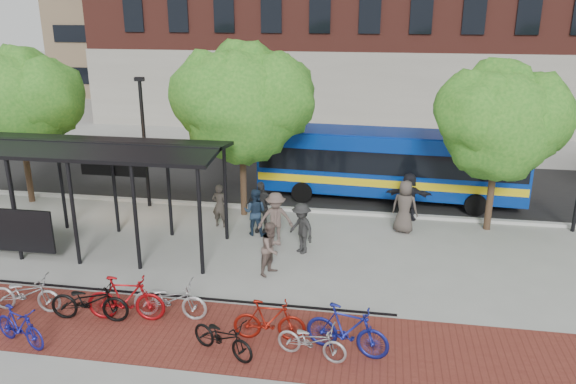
% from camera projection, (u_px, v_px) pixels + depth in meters
% --- Properties ---
extents(ground, '(160.00, 160.00, 0.00)m').
position_uv_depth(ground, '(310.00, 255.00, 18.13)').
color(ground, '#9E9E99').
rests_on(ground, ground).
extents(asphalt_street, '(160.00, 8.00, 0.01)m').
position_uv_depth(asphalt_street, '(333.00, 182.00, 25.61)').
color(asphalt_street, black).
rests_on(asphalt_street, ground).
extents(curb, '(160.00, 0.25, 0.12)m').
position_uv_depth(curb, '(323.00, 211.00, 21.85)').
color(curb, '#B7B7B2').
rests_on(curb, ground).
extents(brick_strip, '(24.00, 3.00, 0.01)m').
position_uv_depth(brick_strip, '(202.00, 333.00, 13.77)').
color(brick_strip, maroon).
rests_on(brick_strip, ground).
extents(bike_rack_rail, '(12.00, 0.05, 0.95)m').
position_uv_depth(bike_rack_rail, '(166.00, 310.00, 14.82)').
color(bike_rack_rail, black).
rests_on(bike_rack_rail, ground).
extents(bus_shelter, '(10.60, 3.07, 3.60)m').
position_uv_depth(bus_shelter, '(59.00, 158.00, 18.04)').
color(bus_shelter, black).
rests_on(bus_shelter, ground).
extents(tree_a, '(4.90, 4.00, 6.18)m').
position_uv_depth(tree_a, '(20.00, 98.00, 21.84)').
color(tree_a, '#382619').
rests_on(tree_a, ground).
extents(tree_b, '(5.15, 4.20, 6.47)m').
position_uv_depth(tree_b, '(244.00, 99.00, 20.33)').
color(tree_b, '#382619').
rests_on(tree_b, ground).
extents(tree_c, '(4.66, 3.80, 5.92)m').
position_uv_depth(tree_c, '(502.00, 118.00, 19.01)').
color(tree_c, '#382619').
rests_on(tree_c, ground).
extents(lamp_post_left, '(0.35, 0.20, 5.12)m').
position_uv_depth(lamp_post_left, '(144.00, 139.00, 21.76)').
color(lamp_post_left, black).
rests_on(lamp_post_left, ground).
extents(bus, '(10.72, 2.98, 2.86)m').
position_uv_depth(bus, '(389.00, 161.00, 22.87)').
color(bus, '#082D93').
rests_on(bus, ground).
extents(bike_2, '(1.95, 0.76, 1.01)m').
position_uv_depth(bike_2, '(26.00, 293.00, 14.65)').
color(bike_2, '#A3A3A5').
rests_on(bike_2, ground).
extents(bike_3, '(1.70, 0.99, 0.98)m').
position_uv_depth(bike_3, '(20.00, 326.00, 13.16)').
color(bike_3, navy).
rests_on(bike_3, ground).
extents(bike_4, '(2.09, 0.84, 1.08)m').
position_uv_depth(bike_4, '(89.00, 301.00, 14.20)').
color(bike_4, black).
rests_on(bike_4, ground).
extents(bike_5, '(2.06, 0.76, 1.21)m').
position_uv_depth(bike_5, '(126.00, 299.00, 14.18)').
color(bike_5, maroon).
rests_on(bike_5, ground).
extents(bike_6, '(1.98, 0.70, 1.04)m').
position_uv_depth(bike_6, '(170.00, 299.00, 14.33)').
color(bike_6, '#AEAEB1').
rests_on(bike_6, ground).
extents(bike_8, '(1.83, 1.27, 0.91)m').
position_uv_depth(bike_8, '(223.00, 337.00, 12.81)').
color(bike_8, black).
rests_on(bike_8, ground).
extents(bike_9, '(1.78, 0.61, 1.05)m').
position_uv_depth(bike_9, '(269.00, 320.00, 13.35)').
color(bike_9, maroon).
rests_on(bike_9, ground).
extents(bike_10, '(1.75, 0.93, 0.88)m').
position_uv_depth(bike_10, '(312.00, 340.00, 12.70)').
color(bike_10, '#9FA0A2').
rests_on(bike_10, ground).
extents(bike_11, '(2.07, 1.05, 1.20)m').
position_uv_depth(bike_11, '(347.00, 330.00, 12.82)').
color(bike_11, navy).
rests_on(bike_11, ground).
extents(pedestrian_1, '(0.61, 0.43, 1.60)m').
position_uv_depth(pedestrian_1, '(220.00, 206.00, 20.26)').
color(pedestrian_1, '#3E3932').
rests_on(pedestrian_1, ground).
extents(pedestrian_2, '(0.86, 0.69, 1.67)m').
position_uv_depth(pedestrian_2, '(255.00, 212.00, 19.52)').
color(pedestrian_2, '#1E3047').
rests_on(pedestrian_2, ground).
extents(pedestrian_3, '(1.31, 0.93, 1.84)m').
position_uv_depth(pedestrian_3, '(276.00, 219.00, 18.64)').
color(pedestrian_3, brown).
rests_on(pedestrian_3, ground).
extents(pedestrian_4, '(1.10, 0.48, 1.86)m').
position_uv_depth(pedestrian_4, '(261.00, 207.00, 19.75)').
color(pedestrian_4, '#2A2A2A').
rests_on(pedestrian_4, ground).
extents(pedestrian_5, '(1.71, 0.59, 1.83)m').
position_uv_depth(pedestrian_5, '(409.00, 196.00, 20.88)').
color(pedestrian_5, black).
rests_on(pedestrian_5, ground).
extents(pedestrian_6, '(1.07, 0.87, 1.90)m').
position_uv_depth(pedestrian_6, '(405.00, 207.00, 19.70)').
color(pedestrian_6, '#463E38').
rests_on(pedestrian_6, ground).
extents(pedestrian_8, '(0.92, 0.99, 1.64)m').
position_uv_depth(pedestrian_8, '(272.00, 248.00, 16.62)').
color(pedestrian_8, brown).
rests_on(pedestrian_8, ground).
extents(pedestrian_9, '(1.21, 1.21, 1.68)m').
position_uv_depth(pedestrian_9, '(301.00, 228.00, 18.06)').
color(pedestrian_9, '#242424').
rests_on(pedestrian_9, ground).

